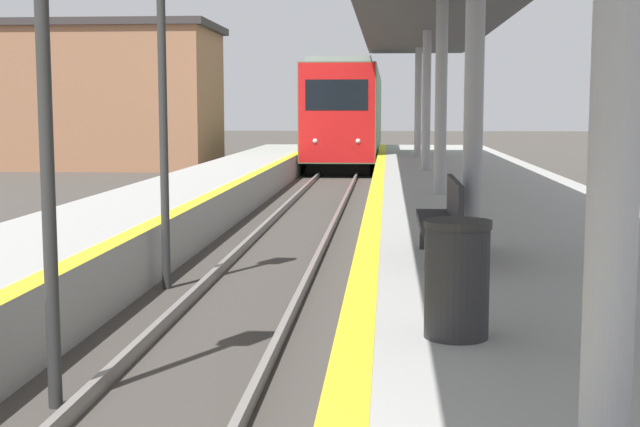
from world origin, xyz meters
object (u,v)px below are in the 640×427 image
(bench, at_px, (444,217))
(trash_bin, at_px, (457,279))
(train, at_px, (350,114))
(signal_mid, at_px, (161,40))

(bench, bearing_deg, trash_bin, -91.87)
(train, distance_m, trash_bin, 37.54)
(trash_bin, bearing_deg, bench, 88.13)
(signal_mid, bearing_deg, bench, -30.15)
(signal_mid, relative_size, bench, 2.76)
(train, xyz_separation_m, signal_mid, (-1.28, -31.71, 1.23))
(signal_mid, distance_m, trash_bin, 7.18)
(train, xyz_separation_m, trash_bin, (2.42, -37.45, -0.99))
(train, distance_m, bench, 34.04)
(signal_mid, xyz_separation_m, trash_bin, (3.70, -5.74, -2.22))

